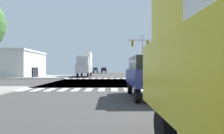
{
  "coord_description": "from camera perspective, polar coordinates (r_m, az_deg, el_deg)",
  "views": [
    {
      "loc": [
        -0.15,
        -21.1,
        1.69
      ],
      "look_at": [
        0.33,
        10.59,
        1.88
      ],
      "focal_mm": 28.22,
      "sensor_mm": 36.0,
      "label": 1
    }
  ],
  "objects": [
    {
      "name": "ground",
      "position": [
        21.17,
        -0.46,
        -4.99
      ],
      "size": [
        90.0,
        90.0,
        0.05
      ],
      "color": "#3E3B3A"
    },
    {
      "name": "sidewalk_corner_ne",
      "position": [
        35.66,
        20.81,
        -2.92
      ],
      "size": [
        12.0,
        12.0,
        0.14
      ],
      "color": "gray",
      "rests_on": "ground"
    },
    {
      "name": "sidewalk_corner_nw",
      "position": [
        35.55,
        -22.08,
        -2.93
      ],
      "size": [
        12.0,
        12.0,
        0.14
      ],
      "color": "gray",
      "rests_on": "ground"
    },
    {
      "name": "crosswalk_near",
      "position": [
        13.91,
        -1.29,
        -7.3
      ],
      "size": [
        13.5,
        2.0,
        0.01
      ],
      "color": "silver",
      "rests_on": "ground"
    },
    {
      "name": "crosswalk_far",
      "position": [
        28.45,
        -1.07,
        -3.74
      ],
      "size": [
        13.5,
        2.0,
        0.01
      ],
      "color": "silver",
      "rests_on": "ground"
    },
    {
      "name": "traffic_signal_mast",
      "position": [
        29.1,
        12.18,
        5.92
      ],
      "size": [
        5.86,
        0.55,
        6.62
      ],
      "color": "gray",
      "rests_on": "ground"
    },
    {
      "name": "street_lamp",
      "position": [
        42.1,
        9.59,
        4.85
      ],
      "size": [
        1.78,
        0.32,
        9.36
      ],
      "color": "gray",
      "rests_on": "ground"
    },
    {
      "name": "bank_building",
      "position": [
        40.14,
        -30.39,
        0.93
      ],
      "size": [
        12.54,
        10.7,
        5.09
      ],
      "color": "silver",
      "rests_on": "ground"
    },
    {
      "name": "sedan_farside_2",
      "position": [
        61.81,
        -5.36,
        -0.87
      ],
      "size": [
        1.8,
        4.3,
        1.88
      ],
      "rotation": [
        0.0,
        0.0,
        3.14
      ],
      "color": "black",
      "rests_on": "ground"
    },
    {
      "name": "suv_crossing_1",
      "position": [
        10.36,
        11.11,
        -1.96
      ],
      "size": [
        1.96,
        4.6,
        2.34
      ],
      "color": "black",
      "rests_on": "ground"
    },
    {
      "name": "sedan_queued_3",
      "position": [
        59.12,
        -2.65,
        -0.9
      ],
      "size": [
        1.8,
        4.3,
        1.88
      ],
      "rotation": [
        0.0,
        0.0,
        3.14
      ],
      "color": "black",
      "rests_on": "ground"
    },
    {
      "name": "box_truck_trailing_1",
      "position": [
        35.08,
        -8.81,
        1.09
      ],
      "size": [
        2.4,
        7.2,
        4.85
      ],
      "rotation": [
        0.0,
        0.0,
        3.14
      ],
      "color": "black",
      "rests_on": "ground"
    }
  ]
}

